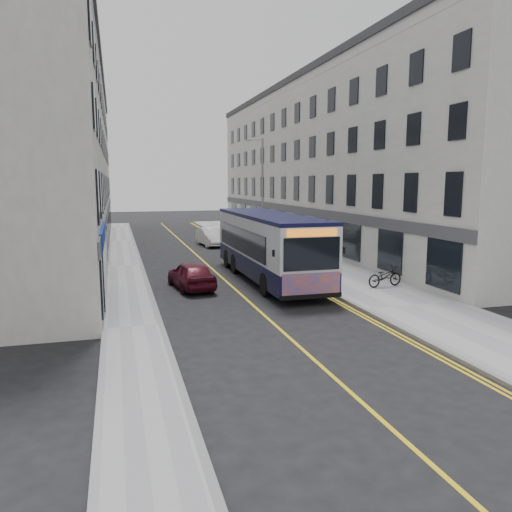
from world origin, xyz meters
TOP-DOWN VIEW (x-y plane):
  - ground at (0.00, 0.00)m, footprint 140.00×140.00m
  - pavement_east at (6.25, 12.00)m, footprint 4.50×64.00m
  - pavement_west at (-5.00, 12.00)m, footprint 2.00×64.00m
  - kerb_east at (4.00, 12.00)m, footprint 0.18×64.00m
  - kerb_west at (-4.00, 12.00)m, footprint 0.18×64.00m
  - road_centre_line at (0.00, 12.00)m, footprint 0.12×64.00m
  - road_dbl_yellow_inner at (3.55, 12.00)m, footprint 0.10×64.00m
  - road_dbl_yellow_outer at (3.75, 12.00)m, footprint 0.10×64.00m
  - terrace_east at (11.50, 21.00)m, footprint 6.00×46.00m
  - terrace_west at (-9.00, 21.00)m, footprint 6.00×46.00m
  - streetlamp at (4.17, 14.00)m, footprint 1.32×0.18m
  - city_bus at (2.22, 5.99)m, footprint 2.79×11.96m
  - bicycle at (6.95, 2.33)m, footprint 1.99×0.97m
  - pedestrian_near at (6.26, 11.85)m, footprint 0.80×0.61m
  - pedestrian_far at (5.79, 13.28)m, footprint 0.98×0.95m
  - car_white at (1.93, 20.82)m, footprint 1.90×4.49m
  - car_maroon at (-2.00, 4.96)m, footprint 2.12×4.14m

SIDE VIEW (x-z plane):
  - ground at x=0.00m, z-range 0.00..0.00m
  - road_centre_line at x=0.00m, z-range 0.00..0.01m
  - road_dbl_yellow_inner at x=3.55m, z-range 0.00..0.01m
  - road_dbl_yellow_outer at x=3.75m, z-range 0.00..0.01m
  - pavement_east at x=6.25m, z-range 0.00..0.12m
  - pavement_west at x=-5.00m, z-range 0.00..0.12m
  - kerb_east at x=4.00m, z-range 0.00..0.13m
  - kerb_west at x=-4.00m, z-range 0.00..0.13m
  - bicycle at x=6.95m, z-range 0.12..1.12m
  - car_maroon at x=-2.00m, z-range 0.00..1.35m
  - car_white at x=1.93m, z-range 0.00..1.44m
  - pedestrian_far at x=5.79m, z-range 0.12..1.70m
  - pedestrian_near at x=6.26m, z-range 0.12..2.08m
  - city_bus at x=2.22m, z-range 0.16..3.64m
  - streetlamp at x=4.17m, z-range 0.38..8.38m
  - terrace_east at x=11.50m, z-range 0.00..13.00m
  - terrace_west at x=-9.00m, z-range 0.00..13.00m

